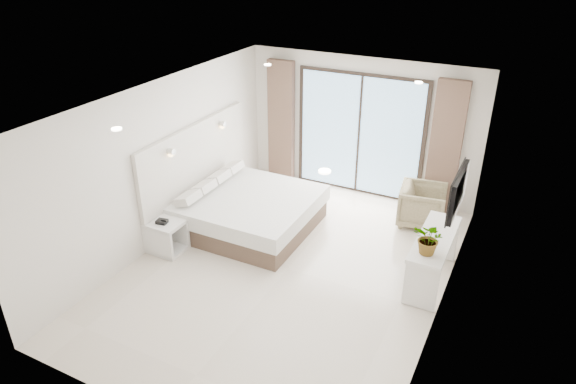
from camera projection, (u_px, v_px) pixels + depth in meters
name	position (u px, v px, depth m)	size (l,w,h in m)	color
ground	(288.00, 269.00, 8.02)	(6.20, 6.20, 0.00)	beige
room_shell	(301.00, 155.00, 8.06)	(4.62, 6.22, 2.72)	silver
bed	(248.00, 211.00, 9.02)	(2.20, 2.10, 0.75)	brown
nightstand	(166.00, 236.00, 8.37)	(0.59, 0.49, 0.54)	white
phone	(162.00, 222.00, 8.19)	(0.17, 0.13, 0.06)	black
console_desk	(434.00, 249.00, 7.50)	(0.48, 1.54, 0.77)	white
plant	(429.00, 242.00, 6.94)	(0.42, 0.47, 0.37)	#33662D
armchair	(422.00, 204.00, 9.10)	(0.78, 0.73, 0.80)	#978A63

